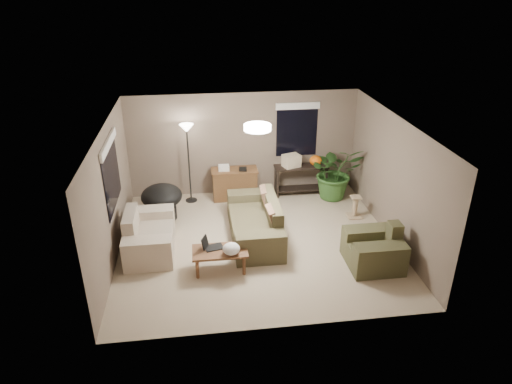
{
  "coord_description": "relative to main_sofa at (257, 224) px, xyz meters",
  "views": [
    {
      "loc": [
        -1.08,
        -7.88,
        4.93
      ],
      "look_at": [
        0.0,
        0.2,
        1.05
      ],
      "focal_mm": 32.0,
      "sensor_mm": 36.0,
      "label": 1
    }
  ],
  "objects": [
    {
      "name": "armchair",
      "position": [
        2.04,
        -1.29,
        0.0
      ],
      "size": [
        0.95,
        1.0,
        0.85
      ],
      "color": "#4A492C",
      "rests_on": "ground"
    },
    {
      "name": "houseplant",
      "position": [
        2.12,
        1.6,
        0.23
      ],
      "size": [
        1.22,
        1.35,
        1.05
      ],
      "primitive_type": "imported",
      "color": "#2D5923",
      "rests_on": "ground"
    },
    {
      "name": "pumpkin",
      "position": [
        1.7,
        1.89,
        0.58
      ],
      "size": [
        0.37,
        0.37,
        0.24
      ],
      "primitive_type": "ellipsoid",
      "rotation": [
        0.0,
        0.0,
        -0.3
      ],
      "color": "orange",
      "rests_on": "console_table"
    },
    {
      "name": "desk_papers",
      "position": [
        -0.44,
        1.86,
        0.51
      ],
      "size": [
        0.68,
        0.27,
        0.12
      ],
      "color": "silver",
      "rests_on": "desk"
    },
    {
      "name": "console_table",
      "position": [
        1.35,
        1.89,
        0.14
      ],
      "size": [
        1.3,
        0.4,
        0.75
      ],
      "color": "black",
      "rests_on": "ground"
    },
    {
      "name": "cardboard_box",
      "position": [
        1.1,
        1.89,
        0.6
      ],
      "size": [
        0.47,
        0.41,
        0.3
      ],
      "primitive_type": "cube",
      "rotation": [
        0.0,
        0.0,
        0.35
      ],
      "color": "beige",
      "rests_on": "console_table"
    },
    {
      "name": "laptop",
      "position": [
        -0.99,
        -1.0,
        0.19
      ],
      "size": [
        0.42,
        0.3,
        0.24
      ],
      "color": "black",
      "rests_on": "coffee_table"
    },
    {
      "name": "throw_pillows",
      "position": [
        0.26,
        0.0,
        0.36
      ],
      "size": [
        0.26,
        1.36,
        0.47
      ],
      "color": "#8C7251",
      "rests_on": "main_sofa"
    },
    {
      "name": "ceiling_fixture",
      "position": [
        -0.02,
        -0.26,
        2.15
      ],
      "size": [
        0.5,
        0.5,
        0.1
      ],
      "primitive_type": "cylinder",
      "color": "white",
      "rests_on": "room_shell"
    },
    {
      "name": "plastic_bag",
      "position": [
        -0.62,
        -1.25,
        0.23
      ],
      "size": [
        0.38,
        0.36,
        0.22
      ],
      "primitive_type": "ellipsoid",
      "rotation": [
        0.0,
        0.0,
        -0.29
      ],
      "color": "white",
      "rests_on": "coffee_table"
    },
    {
      "name": "floor_lamp",
      "position": [
        -1.34,
        1.86,
        1.3
      ],
      "size": [
        0.32,
        0.32,
        1.91
      ],
      "color": "black",
      "rests_on": "ground"
    },
    {
      "name": "cat_scratching_post",
      "position": [
        2.3,
        0.56,
        -0.08
      ],
      "size": [
        0.32,
        0.32,
        0.5
      ],
      "color": "tan",
      "rests_on": "ground"
    },
    {
      "name": "coffee_table",
      "position": [
        -0.82,
        -1.1,
        0.06
      ],
      "size": [
        1.0,
        0.55,
        0.42
      ],
      "color": "brown",
      "rests_on": "ground"
    },
    {
      "name": "main_sofa",
      "position": [
        0.0,
        0.0,
        0.0
      ],
      "size": [
        0.95,
        2.2,
        0.85
      ],
      "color": "#49432C",
      "rests_on": "ground"
    },
    {
      "name": "desk",
      "position": [
        -0.28,
        1.87,
        0.08
      ],
      "size": [
        1.1,
        0.5,
        0.75
      ],
      "color": "brown",
      "rests_on": "ground"
    },
    {
      "name": "room_shell",
      "position": [
        -0.02,
        -0.26,
        0.96
      ],
      "size": [
        5.5,
        5.5,
        5.5
      ],
      "color": "tan",
      "rests_on": "ground"
    },
    {
      "name": "window_back",
      "position": [
        1.28,
        2.22,
        1.49
      ],
      "size": [
        1.06,
        0.05,
        1.33
      ],
      "color": "black",
      "rests_on": "room_shell"
    },
    {
      "name": "loveseat",
      "position": [
        -2.17,
        -0.23,
        0.0
      ],
      "size": [
        0.9,
        1.6,
        0.85
      ],
      "color": "beige",
      "rests_on": "ground"
    },
    {
      "name": "window_left",
      "position": [
        -2.75,
        0.04,
        1.49
      ],
      "size": [
        0.05,
        1.56,
        1.33
      ],
      "color": "black",
      "rests_on": "room_shell"
    },
    {
      "name": "papasan_chair",
      "position": [
        -1.96,
        1.05,
        0.17
      ],
      "size": [
        0.94,
        0.94,
        0.8
      ],
      "color": "black",
      "rests_on": "ground"
    }
  ]
}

